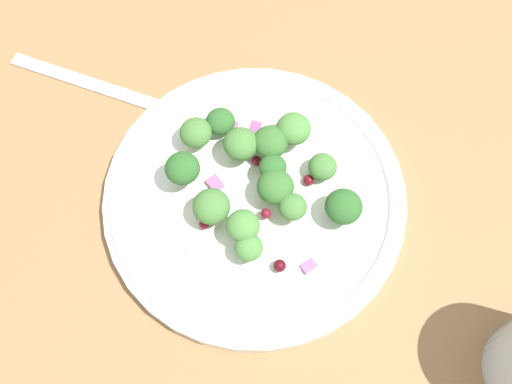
# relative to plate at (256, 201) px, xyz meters

# --- Properties ---
(ground_plane) EXTENTS (1.80, 1.80, 0.02)m
(ground_plane) POSITION_rel_plate_xyz_m (-0.00, 0.03, -0.02)
(ground_plane) COLOR olive
(plate) EXTENTS (0.25, 0.25, 0.02)m
(plate) POSITION_rel_plate_xyz_m (0.00, 0.00, 0.00)
(plate) COLOR white
(plate) RESTS_ON ground_plane
(dressing_pool) EXTENTS (0.14, 0.14, 0.00)m
(dressing_pool) POSITION_rel_plate_xyz_m (0.00, 0.00, 0.00)
(dressing_pool) COLOR white
(dressing_pool) RESTS_ON plate
(broccoli_floret_0) EXTENTS (0.03, 0.03, 0.03)m
(broccoli_floret_0) POSITION_rel_plate_xyz_m (0.02, -0.02, 0.03)
(broccoli_floret_0) COLOR #ADD18E
(broccoli_floret_0) RESTS_ON plate
(broccoli_floret_1) EXTENTS (0.03, 0.03, 0.03)m
(broccoli_floret_1) POSITION_rel_plate_xyz_m (-0.03, 0.05, 0.03)
(broccoli_floret_1) COLOR #ADD18E
(broccoli_floret_1) RESTS_ON plate
(broccoli_floret_2) EXTENTS (0.03, 0.03, 0.03)m
(broccoli_floret_2) POSITION_rel_plate_xyz_m (0.01, 0.01, 0.02)
(broccoli_floret_2) COLOR #8EB77A
(broccoli_floret_2) RESTS_ON plate
(broccoli_floret_3) EXTENTS (0.03, 0.03, 0.03)m
(broccoli_floret_3) POSITION_rel_plate_xyz_m (-0.07, -0.02, 0.02)
(broccoli_floret_3) COLOR #ADD18E
(broccoli_floret_3) RESTS_ON plate
(broccoli_floret_4) EXTENTS (0.02, 0.02, 0.02)m
(broccoli_floret_4) POSITION_rel_plate_xyz_m (0.00, 0.06, 0.02)
(broccoli_floret_4) COLOR #8EB77A
(broccoli_floret_4) RESTS_ON plate
(broccoli_floret_5) EXTENTS (0.02, 0.02, 0.02)m
(broccoli_floret_5) POSITION_rel_plate_xyz_m (-0.01, 0.02, 0.02)
(broccoli_floret_5) COLOR #8EB77A
(broccoli_floret_5) RESTS_ON plate
(broccoli_floret_6) EXTENTS (0.02, 0.02, 0.02)m
(broccoli_floret_6) POSITION_rel_plate_xyz_m (0.03, 0.02, 0.02)
(broccoli_floret_6) COLOR #8EB77A
(broccoli_floret_6) RESTS_ON plate
(broccoli_floret_7) EXTENTS (0.03, 0.03, 0.03)m
(broccoli_floret_7) POSITION_rel_plate_xyz_m (-0.04, -0.04, 0.03)
(broccoli_floret_7) COLOR #ADD18E
(broccoli_floret_7) RESTS_ON plate
(broccoli_floret_8) EXTENTS (0.03, 0.03, 0.03)m
(broccoli_floret_8) POSITION_rel_plate_xyz_m (-0.04, 0.01, 0.03)
(broccoli_floret_8) COLOR #9EC684
(broccoli_floret_8) RESTS_ON plate
(broccoli_floret_9) EXTENTS (0.03, 0.03, 0.03)m
(broccoli_floret_9) POSITION_rel_plate_xyz_m (-0.03, 0.02, 0.03)
(broccoli_floret_9) COLOR #9EC684
(broccoli_floret_9) RESTS_ON plate
(broccoli_floret_10) EXTENTS (0.02, 0.02, 0.02)m
(broccoli_floret_10) POSITION_rel_plate_xyz_m (-0.07, 0.00, 0.02)
(broccoli_floret_10) COLOR #ADD18E
(broccoli_floret_10) RESTS_ON plate
(broccoli_floret_11) EXTENTS (0.03, 0.03, 0.03)m
(broccoli_floret_11) POSITION_rel_plate_xyz_m (0.04, 0.05, 0.02)
(broccoli_floret_11) COLOR #8EB77A
(broccoli_floret_11) RESTS_ON plate
(broccoli_floret_12) EXTENTS (0.02, 0.02, 0.02)m
(broccoli_floret_12) POSITION_rel_plate_xyz_m (0.04, -0.03, 0.02)
(broccoli_floret_12) COLOR #8EB77A
(broccoli_floret_12) RESTS_ON plate
(broccoli_floret_13) EXTENTS (0.03, 0.03, 0.03)m
(broccoli_floret_13) POSITION_rel_plate_xyz_m (0.00, -0.04, 0.02)
(broccoli_floret_13) COLOR #ADD18E
(broccoli_floret_13) RESTS_ON plate
(cranberry_0) EXTENTS (0.01, 0.01, 0.01)m
(cranberry_0) POSITION_rel_plate_xyz_m (0.00, -0.05, 0.01)
(cranberry_0) COLOR maroon
(cranberry_0) RESTS_ON plate
(cranberry_1) EXTENTS (0.01, 0.01, 0.01)m
(cranberry_1) POSITION_rel_plate_xyz_m (-0.02, -0.03, 0.01)
(cranberry_1) COLOR maroon
(cranberry_1) RESTS_ON plate
(cranberry_2) EXTENTS (0.01, 0.01, 0.01)m
(cranberry_2) POSITION_rel_plate_xyz_m (0.02, -0.00, 0.01)
(cranberry_2) COLOR maroon
(cranberry_2) RESTS_ON plate
(cranberry_3) EXTENTS (0.01, 0.01, 0.01)m
(cranberry_3) POSITION_rel_plate_xyz_m (0.06, -0.01, 0.01)
(cranberry_3) COLOR #4C0A14
(cranberry_3) RESTS_ON plate
(cranberry_4) EXTENTS (0.01, 0.01, 0.01)m
(cranberry_4) POSITION_rel_plate_xyz_m (0.01, 0.04, 0.01)
(cranberry_4) COLOR maroon
(cranberry_4) RESTS_ON plate
(cranberry_5) EXTENTS (0.01, 0.01, 0.01)m
(cranberry_5) POSITION_rel_plate_xyz_m (-0.03, 0.01, 0.01)
(cranberry_5) COLOR maroon
(cranberry_5) RESTS_ON plate
(onion_bit_0) EXTENTS (0.01, 0.01, 0.00)m
(onion_bit_0) POSITION_rel_plate_xyz_m (-0.03, -0.02, 0.01)
(onion_bit_0) COLOR #A35B93
(onion_bit_0) RESTS_ON plate
(onion_bit_1) EXTENTS (0.02, 0.02, 0.00)m
(onion_bit_1) POSITION_rel_plate_xyz_m (-0.07, 0.01, 0.01)
(onion_bit_1) COLOR #A35B93
(onion_bit_1) RESTS_ON plate
(onion_bit_2) EXTENTS (0.01, 0.01, 0.00)m
(onion_bit_2) POSITION_rel_plate_xyz_m (0.07, 0.01, 0.01)
(onion_bit_2) COLOR #A35B93
(onion_bit_2) RESTS_ON plate
(onion_bit_3) EXTENTS (0.02, 0.02, 0.00)m
(onion_bit_3) POSITION_rel_plate_xyz_m (-0.06, 0.03, 0.01)
(onion_bit_3) COLOR #934C84
(onion_bit_3) RESTS_ON plate
(fork) EXTENTS (0.15, 0.14, 0.01)m
(fork) POSITION_rel_plate_xyz_m (-0.15, -0.06, -0.01)
(fork) COLOR silver
(fork) RESTS_ON ground_plane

